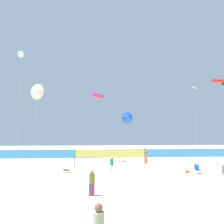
{
  "coord_description": "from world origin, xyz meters",
  "views": [
    {
      "loc": [
        -1.71,
        -16.17,
        4.03
      ],
      "look_at": [
        0.29,
        8.95,
        6.76
      ],
      "focal_mm": 33.24,
      "sensor_mm": 36.0,
      "label": 1
    }
  ],
  "objects_px": {
    "kite_white_inflatable": "(21,55)",
    "kite_yellow_diamond": "(195,88)",
    "volleyball_net": "(110,154)",
    "kite_white_delta": "(36,92)",
    "beachgoer_coral_shirt": "(146,157)",
    "beachgoer_teal_shirt": "(112,164)",
    "beach_handbag": "(187,172)",
    "beachgoer_olive_shirt": "(92,182)",
    "folding_beach_chair": "(197,169)",
    "kite_magenta_tube": "(97,96)",
    "kite_blue_delta": "(128,118)",
    "kite_red_tube": "(223,81)"
  },
  "relations": [
    {
      "from": "volleyball_net",
      "to": "kite_white_delta",
      "type": "xyz_separation_m",
      "value": [
        -8.11,
        -3.07,
        6.95
      ]
    },
    {
      "from": "beach_handbag",
      "to": "beachgoer_coral_shirt",
      "type": "bearing_deg",
      "value": 110.36
    },
    {
      "from": "kite_red_tube",
      "to": "beach_handbag",
      "type": "bearing_deg",
      "value": 162.29
    },
    {
      "from": "beachgoer_olive_shirt",
      "to": "kite_red_tube",
      "type": "xyz_separation_m",
      "value": [
        13.52,
        6.03,
        8.65
      ]
    },
    {
      "from": "beachgoer_coral_shirt",
      "to": "folding_beach_chair",
      "type": "xyz_separation_m",
      "value": [
        3.68,
        -7.23,
        -0.44
      ]
    },
    {
      "from": "folding_beach_chair",
      "to": "kite_magenta_tube",
      "type": "height_order",
      "value": "kite_magenta_tube"
    },
    {
      "from": "kite_blue_delta",
      "to": "kite_red_tube",
      "type": "relative_size",
      "value": 0.7
    },
    {
      "from": "beachgoer_coral_shirt",
      "to": "beach_handbag",
      "type": "bearing_deg",
      "value": -111.84
    },
    {
      "from": "folding_beach_chair",
      "to": "kite_yellow_diamond",
      "type": "distance_m",
      "value": 11.97
    },
    {
      "from": "volleyball_net",
      "to": "kite_red_tube",
      "type": "distance_m",
      "value": 14.92
    },
    {
      "from": "folding_beach_chair",
      "to": "kite_white_delta",
      "type": "height_order",
      "value": "kite_white_delta"
    },
    {
      "from": "beachgoer_coral_shirt",
      "to": "volleyball_net",
      "type": "height_order",
      "value": "volleyball_net"
    },
    {
      "from": "kite_white_inflatable",
      "to": "kite_magenta_tube",
      "type": "bearing_deg",
      "value": 38.26
    },
    {
      "from": "kite_white_inflatable",
      "to": "kite_yellow_diamond",
      "type": "distance_m",
      "value": 22.81
    },
    {
      "from": "folding_beach_chair",
      "to": "kite_blue_delta",
      "type": "bearing_deg",
      "value": 169.31
    },
    {
      "from": "kite_yellow_diamond",
      "to": "beachgoer_olive_shirt",
      "type": "bearing_deg",
      "value": -136.96
    },
    {
      "from": "kite_blue_delta",
      "to": "kite_magenta_tube",
      "type": "bearing_deg",
      "value": 125.62
    },
    {
      "from": "folding_beach_chair",
      "to": "kite_blue_delta",
      "type": "relative_size",
      "value": 0.13
    },
    {
      "from": "beach_handbag",
      "to": "beachgoer_teal_shirt",
      "type": "bearing_deg",
      "value": 169.7
    },
    {
      "from": "kite_white_delta",
      "to": "kite_red_tube",
      "type": "bearing_deg",
      "value": -5.93
    },
    {
      "from": "kite_white_delta",
      "to": "beachgoer_teal_shirt",
      "type": "bearing_deg",
      "value": 3.93
    },
    {
      "from": "volleyball_net",
      "to": "kite_white_inflatable",
      "type": "xyz_separation_m",
      "value": [
        -10.45,
        -1.48,
        11.61
      ]
    },
    {
      "from": "beachgoer_coral_shirt",
      "to": "kite_white_delta",
      "type": "relative_size",
      "value": 0.18
    },
    {
      "from": "beachgoer_teal_shirt",
      "to": "kite_white_delta",
      "type": "xyz_separation_m",
      "value": [
        -8.16,
        -0.56,
        7.72
      ]
    },
    {
      "from": "beachgoer_coral_shirt",
      "to": "folding_beach_chair",
      "type": "bearing_deg",
      "value": -105.22
    },
    {
      "from": "beachgoer_teal_shirt",
      "to": "beach_handbag",
      "type": "bearing_deg",
      "value": -135.76
    },
    {
      "from": "beachgoer_olive_shirt",
      "to": "kite_red_tube",
      "type": "bearing_deg",
      "value": -11.9
    },
    {
      "from": "beachgoer_coral_shirt",
      "to": "beachgoer_olive_shirt",
      "type": "height_order",
      "value": "same"
    },
    {
      "from": "volleyball_net",
      "to": "kite_white_delta",
      "type": "height_order",
      "value": "kite_white_delta"
    },
    {
      "from": "folding_beach_chair",
      "to": "kite_magenta_tube",
      "type": "xyz_separation_m",
      "value": [
        -10.4,
        9.64,
        9.37
      ]
    },
    {
      "from": "beachgoer_teal_shirt",
      "to": "kite_white_inflatable",
      "type": "bearing_deg",
      "value": 48.93
    },
    {
      "from": "kite_magenta_tube",
      "to": "kite_yellow_diamond",
      "type": "height_order",
      "value": "kite_yellow_diamond"
    },
    {
      "from": "folding_beach_chair",
      "to": "beach_handbag",
      "type": "height_order",
      "value": "folding_beach_chair"
    },
    {
      "from": "volleyball_net",
      "to": "beachgoer_coral_shirt",
      "type": "bearing_deg",
      "value": 31.31
    },
    {
      "from": "kite_blue_delta",
      "to": "kite_white_inflatable",
      "type": "bearing_deg",
      "value": -172.09
    },
    {
      "from": "beachgoer_coral_shirt",
      "to": "beachgoer_teal_shirt",
      "type": "relative_size",
      "value": 1.04
    },
    {
      "from": "kite_magenta_tube",
      "to": "kite_blue_delta",
      "type": "bearing_deg",
      "value": -54.38
    },
    {
      "from": "kite_blue_delta",
      "to": "kite_magenta_tube",
      "type": "xyz_separation_m",
      "value": [
        -3.78,
        5.28,
        3.71
      ]
    },
    {
      "from": "kite_yellow_diamond",
      "to": "volleyball_net",
      "type": "bearing_deg",
      "value": -171.27
    },
    {
      "from": "beachgoer_coral_shirt",
      "to": "folding_beach_chair",
      "type": "distance_m",
      "value": 8.13
    },
    {
      "from": "volleyball_net",
      "to": "kite_white_inflatable",
      "type": "bearing_deg",
      "value": -171.95
    },
    {
      "from": "kite_blue_delta",
      "to": "kite_white_delta",
      "type": "xyz_separation_m",
      "value": [
        -10.39,
        -3.36,
        2.47
      ]
    },
    {
      "from": "beach_handbag",
      "to": "kite_magenta_tube",
      "type": "height_order",
      "value": "kite_magenta_tube"
    },
    {
      "from": "beachgoer_coral_shirt",
      "to": "kite_blue_delta",
      "type": "bearing_deg",
      "value": -177.77
    },
    {
      "from": "kite_blue_delta",
      "to": "kite_white_delta",
      "type": "height_order",
      "value": "kite_white_delta"
    },
    {
      "from": "kite_white_delta",
      "to": "beach_handbag",
      "type": "bearing_deg",
      "value": -3.07
    },
    {
      "from": "beachgoer_olive_shirt",
      "to": "folding_beach_chair",
      "type": "bearing_deg",
      "value": -2.81
    },
    {
      "from": "beach_handbag",
      "to": "volleyball_net",
      "type": "bearing_deg",
      "value": 153.4
    },
    {
      "from": "kite_white_delta",
      "to": "kite_yellow_diamond",
      "type": "bearing_deg",
      "value": 13.75
    },
    {
      "from": "kite_blue_delta",
      "to": "kite_white_delta",
      "type": "relative_size",
      "value": 0.73
    }
  ]
}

